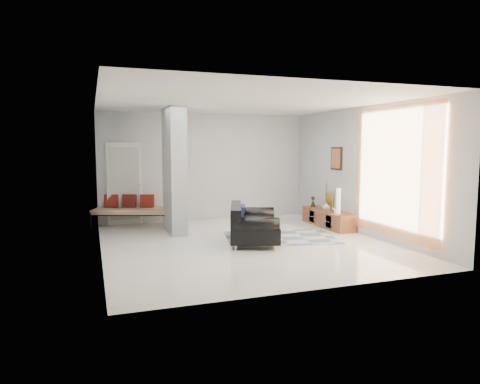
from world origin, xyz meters
name	(u,v)px	position (x,y,z in m)	size (l,w,h in m)	color
floor	(244,243)	(0.00, 0.00, 0.00)	(6.00, 6.00, 0.00)	white
ceiling	(244,102)	(0.00, 0.00, 2.80)	(6.00, 6.00, 0.00)	white
wall_back	(206,167)	(0.00, 3.00, 1.40)	(6.00, 6.00, 0.00)	silver
wall_front	(321,187)	(0.00, -3.00, 1.40)	(6.00, 6.00, 0.00)	silver
wall_left	(99,177)	(-2.75, 0.00, 1.40)	(6.00, 6.00, 0.00)	silver
wall_right	(362,171)	(2.75, 0.00, 1.40)	(6.00, 6.00, 0.00)	silver
partition_column	(174,170)	(-1.10, 1.60, 1.40)	(0.35, 1.20, 2.80)	#A3A9AA
hallway_door	(124,184)	(-2.10, 2.96, 1.02)	(0.85, 0.06, 2.04)	white
curtain	(394,172)	(2.67, -1.15, 1.45)	(2.55, 2.55, 0.00)	#FF9243
wall_art	(336,158)	(2.72, 0.99, 1.65)	(0.04, 0.45, 0.55)	#311C0D
media_console	(328,218)	(2.52, 1.00, 0.20)	(0.45, 1.81, 0.80)	brown
loveseat	(251,225)	(0.16, 0.04, 0.35)	(1.40, 1.81, 0.76)	silver
daybed	(134,209)	(-1.92, 2.63, 0.41)	(2.09, 1.40, 0.77)	black
area_rug	(281,237)	(0.90, 0.20, 0.01)	(2.28, 1.52, 0.01)	#C0B492
cylinder_lamp	(338,201)	(2.50, 0.52, 0.69)	(0.11, 0.11, 0.58)	silver
bronze_figurine	(313,202)	(2.47, 1.65, 0.53)	(0.13, 0.13, 0.26)	black
vase	(326,206)	(2.47, 1.01, 0.50)	(0.18, 0.18, 0.19)	silver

